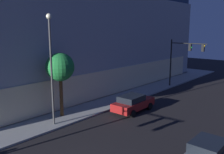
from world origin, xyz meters
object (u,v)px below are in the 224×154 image
street_lamp_sidewalk (51,58)px  car_red (133,103)px  modern_building (59,31)px  traffic_light_far_corner (183,54)px  sidewalk_tree (60,68)px

street_lamp_sidewalk → car_red: (7.33, -2.74, -4.84)m
modern_building → traffic_light_far_corner: size_ratio=6.16×
car_red → street_lamp_sidewalk: bearing=159.5°
street_lamp_sidewalk → sidewalk_tree: size_ratio=1.55×
street_lamp_sidewalk → car_red: 9.20m
sidewalk_tree → car_red: (5.62, -3.90, -3.75)m
car_red → sidewalk_tree: bearing=145.2°
traffic_light_far_corner → modern_building: bearing=114.7°
traffic_light_far_corner → street_lamp_sidewalk: (-19.43, 2.06, 0.98)m
sidewalk_tree → traffic_light_far_corner: bearing=-10.3°
traffic_light_far_corner → sidewalk_tree: (-17.72, 3.22, -0.11)m
street_lamp_sidewalk → sidewalk_tree: bearing=34.3°
sidewalk_tree → modern_building: bearing=53.2°
sidewalk_tree → car_red: 7.80m
street_lamp_sidewalk → car_red: bearing=-20.5°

